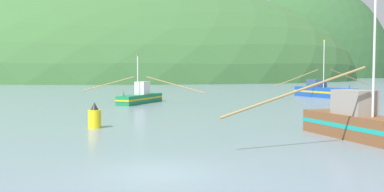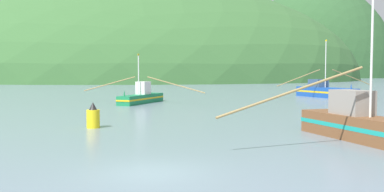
% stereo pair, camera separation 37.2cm
% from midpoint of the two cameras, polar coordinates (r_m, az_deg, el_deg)
% --- Properties ---
extents(ground_plane, '(600.00, 600.00, 0.00)m').
position_cam_midpoint_polar(ground_plane, '(15.81, -4.72, -10.18)').
color(ground_plane, slate).
extents(hill_mid_left, '(110.42, 88.34, 92.12)m').
position_cam_midpoint_polar(hill_mid_left, '(229.66, -19.71, 2.25)').
color(hill_mid_left, '#47703D').
rests_on(hill_mid_left, ground).
extents(hill_far_right, '(120.36, 96.29, 87.18)m').
position_cam_midpoint_polar(hill_far_right, '(237.24, 4.24, 2.47)').
color(hill_far_right, '#386633').
rests_on(hill_far_right, ground).
extents(hill_far_center, '(87.26, 69.81, 105.92)m').
position_cam_midpoint_polar(hill_far_center, '(254.98, 16.19, 2.40)').
color(hill_far_center, '#2D562D').
rests_on(hill_far_center, ground).
extents(hill_far_left, '(210.84, 168.67, 86.30)m').
position_cam_midpoint_polar(hill_far_left, '(199.81, -9.75, 2.26)').
color(hill_far_left, '#386633').
rests_on(hill_far_left, ground).
extents(fishing_boat_blue, '(14.14, 10.19, 8.01)m').
position_cam_midpoint_polar(fishing_boat_blue, '(62.44, 17.49, 0.61)').
color(fishing_boat_blue, '#19479E').
rests_on(fishing_boat_blue, ground).
extents(fishing_boat_green, '(15.02, 8.85, 5.63)m').
position_cam_midpoint_polar(fishing_boat_green, '(49.27, -6.52, -0.12)').
color(fishing_boat_green, '#197A47').
rests_on(fishing_boat_green, ground).
extents(fishing_boat_brown, '(15.80, 10.48, 7.81)m').
position_cam_midpoint_polar(fishing_boat_brown, '(23.83, 23.32, -3.77)').
color(fishing_boat_brown, brown).
rests_on(fishing_boat_brown, ground).
extents(channel_buoy, '(0.85, 0.85, 1.68)m').
position_cam_midpoint_polar(channel_buoy, '(28.41, -12.70, -2.77)').
color(channel_buoy, yellow).
rests_on(channel_buoy, ground).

